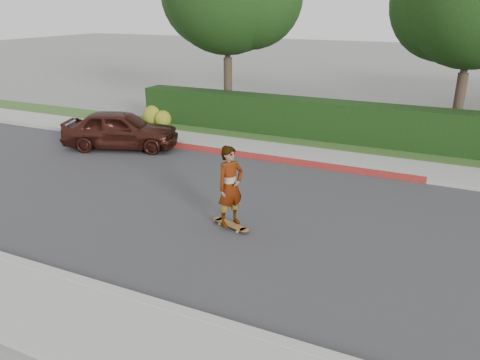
{
  "coord_description": "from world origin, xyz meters",
  "views": [
    {
      "loc": [
        1.47,
        -9.42,
        4.75
      ],
      "look_at": [
        -2.78,
        -0.35,
        1.0
      ],
      "focal_mm": 35.0,
      "sensor_mm": 36.0,
      "label": 1
    }
  ],
  "objects": [
    {
      "name": "car_maroon",
      "position": [
        -9.07,
        3.22,
        0.68
      ],
      "size": [
        4.28,
        2.84,
        1.35
      ],
      "primitive_type": "imported",
      "rotation": [
        0.0,
        0.0,
        1.92
      ],
      "color": "#3C1913",
      "rests_on": "ground"
    },
    {
      "name": "skateboarder",
      "position": [
        -2.78,
        -0.85,
        1.02
      ],
      "size": [
        0.68,
        0.79,
        1.83
      ],
      "primitive_type": "imported",
      "rotation": [
        0.0,
        0.0,
        1.13
      ],
      "color": "white",
      "rests_on": "skateboard"
    },
    {
      "name": "tree_center",
      "position": [
        1.49,
        9.19,
        4.9
      ],
      "size": [
        5.66,
        4.84,
        7.44
      ],
      "color": "#33261C",
      "rests_on": "ground"
    },
    {
      "name": "curb_far",
      "position": [
        0.0,
        4.1,
        0.07
      ],
      "size": [
        60.0,
        0.2,
        0.15
      ],
      "primitive_type": "cube",
      "color": "#9E9E99",
      "rests_on": "ground"
    },
    {
      "name": "curb_red_section",
      "position": [
        -5.0,
        4.1,
        0.08
      ],
      "size": [
        12.0,
        0.21,
        0.15
      ],
      "primitive_type": "cube",
      "color": "maroon",
      "rests_on": "ground"
    },
    {
      "name": "curb_near",
      "position": [
        0.0,
        -4.1,
        0.07
      ],
      "size": [
        60.0,
        0.2,
        0.15
      ],
      "primitive_type": "cube",
      "color": "#9E9E99",
      "rests_on": "ground"
    },
    {
      "name": "sidewalk_far",
      "position": [
        0.0,
        5.0,
        0.06
      ],
      "size": [
        60.0,
        1.6,
        0.12
      ],
      "primitive_type": "cube",
      "color": "gray",
      "rests_on": "ground"
    },
    {
      "name": "ground",
      "position": [
        0.0,
        0.0,
        0.0
      ],
      "size": [
        120.0,
        120.0,
        0.0
      ],
      "primitive_type": "plane",
      "color": "slate",
      "rests_on": "ground"
    },
    {
      "name": "flowering_shrub",
      "position": [
        -10.01,
        6.74,
        0.33
      ],
      "size": [
        1.4,
        1.0,
        0.9
      ],
      "color": "#2D4C19",
      "rests_on": "ground"
    },
    {
      "name": "hedge",
      "position": [
        -3.0,
        7.2,
        0.75
      ],
      "size": [
        15.0,
        1.0,
        1.5
      ],
      "primitive_type": "cube",
      "color": "black",
      "rests_on": "ground"
    },
    {
      "name": "planting_strip",
      "position": [
        0.0,
        6.6,
        0.05
      ],
      "size": [
        60.0,
        1.6,
        0.1
      ],
      "primitive_type": "cube",
      "color": "#2D4C1E",
      "rests_on": "ground"
    },
    {
      "name": "road",
      "position": [
        0.0,
        0.0,
        0.01
      ],
      "size": [
        60.0,
        8.0,
        0.01
      ],
      "primitive_type": "cube",
      "color": "#2D2D30",
      "rests_on": "ground"
    },
    {
      "name": "skateboard",
      "position": [
        -2.78,
        -0.85,
        0.09
      ],
      "size": [
        1.05,
        0.51,
        0.1
      ],
      "rotation": [
        0.0,
        0.0,
        -0.3
      ],
      "color": "gold",
      "rests_on": "ground"
    }
  ]
}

